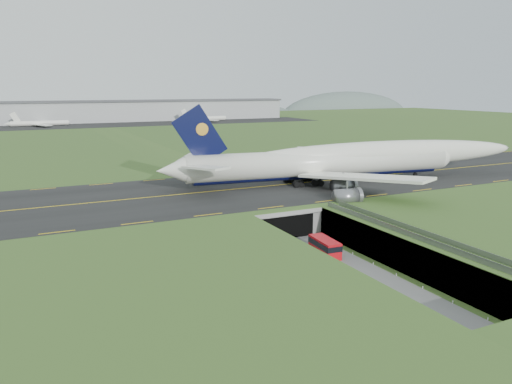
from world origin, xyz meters
TOP-DOWN VIEW (x-y plane):
  - ground at (0.00, 0.00)m, footprint 900.00×900.00m
  - airfield_deck at (0.00, 0.00)m, footprint 800.00×800.00m
  - trench_road at (0.00, -7.50)m, footprint 12.00×75.00m
  - taxiway at (0.00, 33.00)m, footprint 800.00×44.00m
  - tunnel_portal at (0.00, 16.71)m, footprint 17.00×22.30m
  - guideway at (11.00, -19.11)m, footprint 3.00×53.00m
  - jumbo_jet at (30.50, 29.80)m, footprint 104.68×65.03m
  - shuttle_tram at (1.10, -3.92)m, footprint 3.61×8.08m
  - cargo_terminal at (-0.16, 299.41)m, footprint 320.00×67.00m
  - distant_hills at (64.38, 430.00)m, footprint 700.00×91.00m

SIDE VIEW (x-z plane):
  - distant_hills at x=64.38m, z-range -34.00..26.00m
  - ground at x=0.00m, z-range 0.00..0.00m
  - trench_road at x=0.00m, z-range 0.00..0.20m
  - shuttle_tram at x=1.10m, z-range 0.16..3.35m
  - airfield_deck at x=0.00m, z-range 0.00..6.00m
  - tunnel_portal at x=0.00m, z-range 0.33..6.33m
  - guideway at x=11.00m, z-range 1.80..8.85m
  - taxiway at x=0.00m, z-range 6.00..6.18m
  - jumbo_jet at x=30.50m, z-range 1.01..22.71m
  - cargo_terminal at x=-0.16m, z-range 6.16..21.76m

